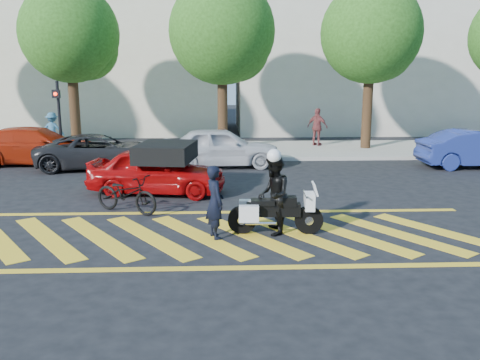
{
  "coord_description": "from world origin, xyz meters",
  "views": [
    {
      "loc": [
        -0.14,
        -10.71,
        3.55
      ],
      "look_at": [
        0.33,
        0.96,
        1.05
      ],
      "focal_mm": 38.0,
      "sensor_mm": 36.0,
      "label": 1
    }
  ],
  "objects_px": {
    "bicycle": "(126,194)",
    "red_convertible": "(157,171)",
    "officer_moto": "(274,195)",
    "officer_bike": "(215,202)",
    "parked_mid_left": "(99,151)",
    "parked_right": "(477,149)",
    "parked_left": "(37,146)",
    "parked_mid_right": "(221,147)",
    "police_motorcycle": "(274,211)"
  },
  "relations": [
    {
      "from": "red_convertible",
      "to": "parked_right",
      "type": "relative_size",
      "value": 0.94
    },
    {
      "from": "parked_mid_left",
      "to": "parked_right",
      "type": "distance_m",
      "value": 14.16
    },
    {
      "from": "bicycle",
      "to": "parked_mid_left",
      "type": "bearing_deg",
      "value": 48.38
    },
    {
      "from": "bicycle",
      "to": "parked_left",
      "type": "distance_m",
      "value": 8.62
    },
    {
      "from": "bicycle",
      "to": "police_motorcycle",
      "type": "bearing_deg",
      "value": -88.02
    },
    {
      "from": "officer_bike",
      "to": "bicycle",
      "type": "xyz_separation_m",
      "value": [
        -2.28,
        2.13,
        -0.31
      ]
    },
    {
      "from": "police_motorcycle",
      "to": "parked_left",
      "type": "bearing_deg",
      "value": 135.46
    },
    {
      "from": "parked_right",
      "to": "parked_mid_left",
      "type": "bearing_deg",
      "value": 87.45
    },
    {
      "from": "parked_mid_left",
      "to": "parked_right",
      "type": "relative_size",
      "value": 1.07
    },
    {
      "from": "officer_moto",
      "to": "red_convertible",
      "type": "relative_size",
      "value": 0.44
    },
    {
      "from": "officer_moto",
      "to": "bicycle",
      "type": "bearing_deg",
      "value": -114.83
    },
    {
      "from": "parked_right",
      "to": "officer_bike",
      "type": "bearing_deg",
      "value": 128.16
    },
    {
      "from": "red_convertible",
      "to": "parked_mid_left",
      "type": "bearing_deg",
      "value": 41.02
    },
    {
      "from": "officer_moto",
      "to": "police_motorcycle",
      "type": "bearing_deg",
      "value": 100.11
    },
    {
      "from": "parked_left",
      "to": "parked_right",
      "type": "relative_size",
      "value": 1.16
    },
    {
      "from": "parked_mid_left",
      "to": "bicycle",
      "type": "bearing_deg",
      "value": -167.8
    },
    {
      "from": "police_motorcycle",
      "to": "parked_left",
      "type": "relative_size",
      "value": 0.43
    },
    {
      "from": "red_convertible",
      "to": "parked_left",
      "type": "distance_m",
      "value": 7.36
    },
    {
      "from": "bicycle",
      "to": "parked_mid_left",
      "type": "xyz_separation_m",
      "value": [
        -2.1,
        6.21,
        0.14
      ]
    },
    {
      "from": "bicycle",
      "to": "parked_mid_right",
      "type": "height_order",
      "value": "parked_mid_right"
    },
    {
      "from": "officer_moto",
      "to": "red_convertible",
      "type": "height_order",
      "value": "officer_moto"
    },
    {
      "from": "parked_mid_right",
      "to": "parked_right",
      "type": "xyz_separation_m",
      "value": [
        9.62,
        -0.55,
        -0.05
      ]
    },
    {
      "from": "red_convertible",
      "to": "bicycle",
      "type": "bearing_deg",
      "value": 173.87
    },
    {
      "from": "police_motorcycle",
      "to": "red_convertible",
      "type": "height_order",
      "value": "red_convertible"
    },
    {
      "from": "officer_bike",
      "to": "parked_mid_left",
      "type": "relative_size",
      "value": 0.35
    },
    {
      "from": "bicycle",
      "to": "red_convertible",
      "type": "height_order",
      "value": "red_convertible"
    },
    {
      "from": "officer_bike",
      "to": "bicycle",
      "type": "height_order",
      "value": "officer_bike"
    },
    {
      "from": "parked_mid_right",
      "to": "officer_bike",
      "type": "bearing_deg",
      "value": 176.49
    },
    {
      "from": "red_convertible",
      "to": "parked_left",
      "type": "xyz_separation_m",
      "value": [
        -5.27,
        5.14,
        0.04
      ]
    },
    {
      "from": "bicycle",
      "to": "police_motorcycle",
      "type": "xyz_separation_m",
      "value": [
        3.59,
        -1.88,
        0.01
      ]
    },
    {
      "from": "officer_moto",
      "to": "parked_right",
      "type": "height_order",
      "value": "officer_moto"
    },
    {
      "from": "police_motorcycle",
      "to": "parked_left",
      "type": "height_order",
      "value": "parked_left"
    },
    {
      "from": "parked_left",
      "to": "parked_mid_left",
      "type": "xyz_separation_m",
      "value": [
        2.63,
        -0.99,
        -0.08
      ]
    },
    {
      "from": "red_convertible",
      "to": "parked_left",
      "type": "height_order",
      "value": "parked_left"
    },
    {
      "from": "parked_mid_right",
      "to": "parked_left",
      "type": "bearing_deg",
      "value": 80.75
    },
    {
      "from": "parked_mid_left",
      "to": "parked_mid_right",
      "type": "bearing_deg",
      "value": -94.73
    },
    {
      "from": "parked_left",
      "to": "parked_mid_right",
      "type": "height_order",
      "value": "parked_mid_right"
    },
    {
      "from": "officer_bike",
      "to": "parked_right",
      "type": "height_order",
      "value": "officer_bike"
    },
    {
      "from": "red_convertible",
      "to": "parked_mid_right",
      "type": "relative_size",
      "value": 0.91
    },
    {
      "from": "police_motorcycle",
      "to": "parked_mid_right",
      "type": "xyz_separation_m",
      "value": [
        -1.15,
        8.23,
        0.24
      ]
    },
    {
      "from": "police_motorcycle",
      "to": "parked_left",
      "type": "distance_m",
      "value": 12.32
    },
    {
      "from": "parked_left",
      "to": "parked_mid_left",
      "type": "height_order",
      "value": "parked_left"
    },
    {
      "from": "parked_mid_left",
      "to": "parked_left",
      "type": "bearing_deg",
      "value": 62.85
    },
    {
      "from": "bicycle",
      "to": "parked_left",
      "type": "relative_size",
      "value": 0.38
    },
    {
      "from": "officer_moto",
      "to": "officer_bike",
      "type": "bearing_deg",
      "value": -76.19
    },
    {
      "from": "officer_bike",
      "to": "police_motorcycle",
      "type": "distance_m",
      "value": 1.36
    },
    {
      "from": "officer_bike",
      "to": "parked_mid_left",
      "type": "height_order",
      "value": "officer_bike"
    },
    {
      "from": "parked_right",
      "to": "police_motorcycle",
      "type": "bearing_deg",
      "value": 131.32
    },
    {
      "from": "parked_mid_left",
      "to": "parked_mid_right",
      "type": "distance_m",
      "value": 4.54
    },
    {
      "from": "officer_moto",
      "to": "parked_mid_left",
      "type": "height_order",
      "value": "officer_moto"
    }
  ]
}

